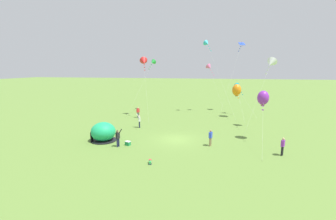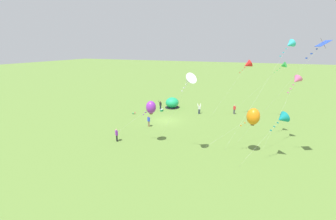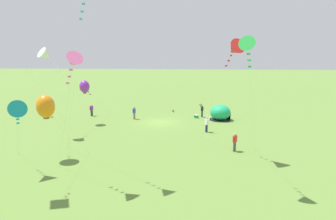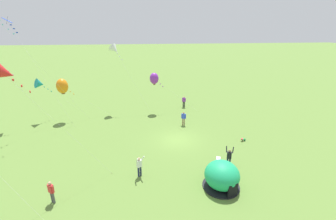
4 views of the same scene
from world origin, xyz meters
The scene contains 18 objects.
ground_plane centered at (0.00, 0.00, 0.00)m, with size 300.00×300.00×0.00m, color olive.
popup_tent centered at (-7.93, -2.01, 1.00)m, with size 2.81×2.81×2.10m.
cooler_box centered at (-4.73, -2.90, 0.22)m, with size 0.63×0.54×0.44m.
toddler_crawling centered at (-1.17, -6.91, 0.18)m, with size 0.34×0.55×0.32m.
person_arms_raised centered at (-5.53, -3.52, 1.00)m, with size 0.62×0.71×1.89m.
person_center_field centered at (-8.02, 10.07, 0.96)m, with size 0.43×0.47×1.72m.
person_strolling centered at (10.31, -2.72, 0.96)m, with size 0.41×0.50×1.72m.
person_flying_kite centered at (-5.81, 4.10, 1.00)m, with size 0.65×0.72×1.89m.
person_watching_sky centered at (3.76, -1.39, 0.96)m, with size 0.39×0.54×1.72m.
kite_blue centered at (8.39, 18.33, 11.84)m, with size 4.28×7.29×12.62m.
kite_green centered at (-7.31, 16.95, 9.00)m, with size 3.35×7.96×9.61m.
kite_red centered at (-7.35, 11.61, 8.97)m, with size 3.10×6.18×9.79m.
kite_orange centered at (7.57, 13.43, 4.49)m, with size 1.70×6.09×5.44m.
kite_teal centered at (8.01, 16.20, 4.75)m, with size 3.78×4.47×5.48m.
kite_pink centered at (3.03, 17.67, 8.12)m, with size 3.88×3.66×8.75m.
kite_purple centered at (9.22, 1.76, 4.78)m, with size 1.60×6.85×5.57m.
kite_white centered at (10.91, 6.97, 8.57)m, with size 4.43×5.85×9.37m.
kite_cyan centered at (2.50, 16.50, 12.12)m, with size 5.73×6.62×12.74m.
Camera 2 is at (32.87, 13.51, 11.92)m, focal length 24.00 mm.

